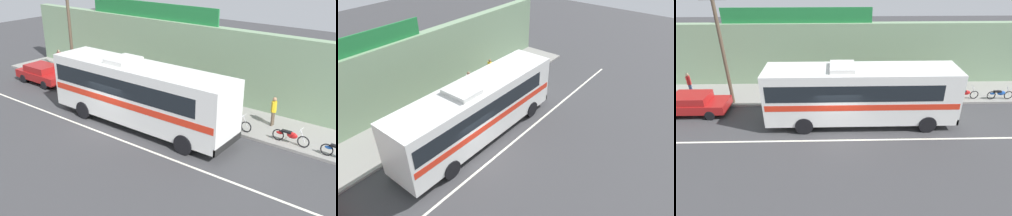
# 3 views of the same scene
# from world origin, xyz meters

# --- Properties ---
(ground_plane) EXTENTS (70.00, 70.00, 0.00)m
(ground_plane) POSITION_xyz_m (0.00, 0.00, 0.00)
(ground_plane) COLOR #3A3A3D
(sidewalk_slab) EXTENTS (30.00, 3.60, 0.14)m
(sidewalk_slab) POSITION_xyz_m (0.00, 5.20, 0.07)
(sidewalk_slab) COLOR gray
(sidewalk_slab) RESTS_ON ground_plane
(storefront_facade) EXTENTS (30.00, 0.70, 4.80)m
(storefront_facade) POSITION_xyz_m (0.00, 7.35, 2.40)
(storefront_facade) COLOR gray
(storefront_facade) RESTS_ON ground_plane
(storefront_billboard) EXTENTS (10.98, 0.12, 1.10)m
(storefront_billboard) POSITION_xyz_m (-2.91, 7.35, 5.35)
(storefront_billboard) COLOR #1E7538
(storefront_billboard) RESTS_ON storefront_facade
(road_center_stripe) EXTENTS (30.00, 0.14, 0.01)m
(road_center_stripe) POSITION_xyz_m (0.00, -0.80, 0.00)
(road_center_stripe) COLOR silver
(road_center_stripe) RESTS_ON ground_plane
(intercity_bus) EXTENTS (11.25, 2.68, 3.78)m
(intercity_bus) POSITION_xyz_m (1.30, 1.17, 2.07)
(intercity_bus) COLOR silver
(intercity_bus) RESTS_ON ground_plane
(parked_car) EXTENTS (4.29, 1.91, 1.37)m
(parked_car) POSITION_xyz_m (-9.37, 2.54, 0.74)
(parked_car) COLOR maroon
(parked_car) RESTS_ON ground_plane
(utility_pole) EXTENTS (1.60, 0.22, 7.41)m
(utility_pole) POSITION_xyz_m (-7.31, 3.77, 3.98)
(utility_pole) COLOR brown
(utility_pole) RESTS_ON sidewalk_slab
(motorcycle_purple) EXTENTS (1.94, 0.56, 0.94)m
(motorcycle_purple) POSITION_xyz_m (9.00, 3.93, 0.57)
(motorcycle_purple) COLOR black
(motorcycle_purple) RESTS_ON sidewalk_slab
(motorcycle_orange) EXTENTS (1.85, 0.56, 0.94)m
(motorcycle_orange) POSITION_xyz_m (11.45, 3.81, 0.57)
(motorcycle_orange) COLOR black
(motorcycle_orange) RESTS_ON sidewalk_slab
(motorcycle_black) EXTENTS (1.83, 0.56, 0.94)m
(motorcycle_black) POSITION_xyz_m (6.00, 3.79, 0.57)
(motorcycle_black) COLOR black
(motorcycle_black) RESTS_ON sidewalk_slab
(pedestrian_by_curb) EXTENTS (0.30, 0.48, 1.65)m
(pedestrian_by_curb) POSITION_xyz_m (-10.78, 5.17, 1.10)
(pedestrian_by_curb) COLOR navy
(pedestrian_by_curb) RESTS_ON sidewalk_slab
(pedestrian_near_shop) EXTENTS (0.30, 0.48, 1.69)m
(pedestrian_near_shop) POSITION_xyz_m (4.74, 5.24, 1.13)
(pedestrian_near_shop) COLOR navy
(pedestrian_near_shop) RESTS_ON sidewalk_slab
(pedestrian_far_right) EXTENTS (0.30, 0.48, 1.68)m
(pedestrian_far_right) POSITION_xyz_m (7.40, 5.48, 1.11)
(pedestrian_far_right) COLOR brown
(pedestrian_far_right) RESTS_ON sidewalk_slab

